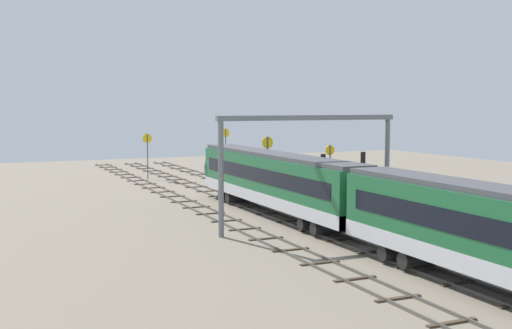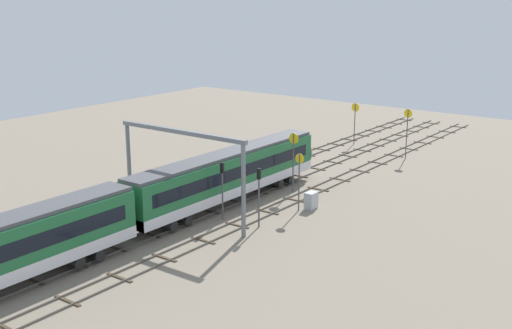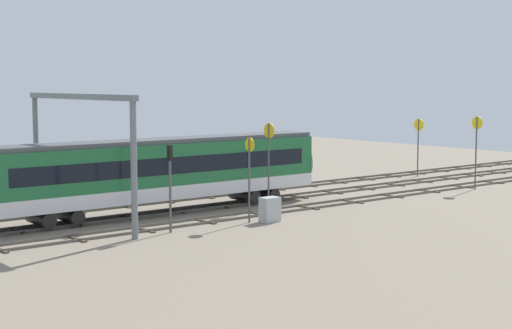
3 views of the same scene
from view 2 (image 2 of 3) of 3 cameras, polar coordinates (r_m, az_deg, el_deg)
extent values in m
plane|color=gray|center=(64.11, 0.13, -2.43)|extent=(107.15, 107.15, 0.00)
cube|color=#59544C|center=(61.36, 3.92, -3.18)|extent=(91.15, 0.07, 0.16)
cube|color=#59544C|center=(62.11, 2.80, -2.94)|extent=(91.15, 0.07, 0.16)
cube|color=#473828|center=(41.76, -20.95, -13.19)|extent=(0.24, 2.40, 0.08)
cube|color=#473828|center=(43.89, -16.11, -11.36)|extent=(0.24, 2.40, 0.08)
cube|color=#473828|center=(46.33, -11.81, -9.64)|extent=(0.24, 2.40, 0.08)
cube|color=#473828|center=(49.03, -8.00, -8.06)|extent=(0.24, 2.40, 0.08)
cube|color=#473828|center=(51.96, -4.63, -6.62)|extent=(0.24, 2.40, 0.08)
cube|color=#473828|center=(55.07, -1.65, -5.32)|extent=(0.24, 2.40, 0.08)
cube|color=#473828|center=(58.34, 1.00, -4.15)|extent=(0.24, 2.40, 0.08)
cube|color=#473828|center=(61.74, 3.35, -3.10)|extent=(0.24, 2.40, 0.08)
cube|color=#473828|center=(65.25, 5.46, -2.16)|extent=(0.24, 2.40, 0.08)
cube|color=#473828|center=(68.86, 7.34, -1.31)|extent=(0.24, 2.40, 0.08)
cube|color=#473828|center=(72.55, 9.03, -0.54)|extent=(0.24, 2.40, 0.08)
cube|color=#473828|center=(76.31, 10.55, 0.15)|extent=(0.24, 2.40, 0.08)
cube|color=#473828|center=(80.12, 11.93, 0.77)|extent=(0.24, 2.40, 0.08)
cube|color=#473828|center=(83.99, 13.19, 1.34)|extent=(0.24, 2.40, 0.08)
cube|color=#473828|center=(87.90, 14.33, 1.86)|extent=(0.24, 2.40, 0.08)
cube|color=#473828|center=(91.85, 15.38, 2.33)|extent=(0.24, 2.40, 0.08)
cube|color=#473828|center=(95.83, 16.34, 2.76)|extent=(0.24, 2.40, 0.08)
cube|color=#473828|center=(99.85, 17.23, 3.16)|extent=(0.24, 2.40, 0.08)
cube|color=#59544C|center=(63.68, 0.65, -2.48)|extent=(91.15, 0.07, 0.16)
cube|color=#59544C|center=(64.49, -0.38, -2.25)|extent=(91.15, 0.07, 0.16)
cube|color=#473828|center=(47.40, -18.84, -9.57)|extent=(0.24, 2.40, 0.08)
cube|color=#473828|center=(49.32, -15.35, -8.32)|extent=(0.24, 2.40, 0.08)
cube|color=#473828|center=(51.44, -12.15, -7.14)|extent=(0.24, 2.40, 0.08)
cube|color=#473828|center=(53.71, -9.23, -6.04)|extent=(0.24, 2.40, 0.08)
cube|color=#473828|center=(56.13, -6.56, -5.02)|extent=(0.24, 2.40, 0.08)
cube|color=#473828|center=(58.68, -4.12, -4.07)|extent=(0.24, 2.40, 0.08)
cube|color=#473828|center=(61.34, -1.90, -3.20)|extent=(0.24, 2.40, 0.08)
cube|color=#473828|center=(64.09, 0.13, -2.40)|extent=(0.24, 2.40, 0.08)
cube|color=#473828|center=(66.93, 1.99, -1.66)|extent=(0.24, 2.40, 0.08)
cube|color=#473828|center=(69.85, 3.69, -0.98)|extent=(0.24, 2.40, 0.08)
cube|color=#473828|center=(72.83, 5.26, -0.36)|extent=(0.24, 2.40, 0.08)
cube|color=#473828|center=(75.87, 6.70, 0.22)|extent=(0.24, 2.40, 0.08)
cube|color=#473828|center=(78.96, 8.03, 0.75)|extent=(0.24, 2.40, 0.08)
cube|color=#473828|center=(82.10, 9.26, 1.24)|extent=(0.24, 2.40, 0.08)
cube|color=#473828|center=(85.28, 10.40, 1.69)|extent=(0.24, 2.40, 0.08)
cube|color=#473828|center=(88.49, 11.45, 2.11)|extent=(0.24, 2.40, 0.08)
cube|color=#473828|center=(91.74, 12.44, 2.50)|extent=(0.24, 2.40, 0.08)
cube|color=#473828|center=(95.01, 13.35, 2.86)|extent=(0.24, 2.40, 0.08)
cube|color=#473828|center=(98.31, 14.21, 3.20)|extent=(0.24, 2.40, 0.08)
cube|color=#473828|center=(101.64, 15.01, 3.51)|extent=(0.24, 2.40, 0.08)
cube|color=#59544C|center=(66.20, -2.38, -1.82)|extent=(91.15, 0.07, 0.16)
cube|color=#59544C|center=(67.07, -3.33, -1.61)|extent=(91.15, 0.07, 0.16)
cube|color=#473828|center=(52.13, -19.11, -7.35)|extent=(0.24, 2.40, 0.08)
cube|color=#473828|center=(53.99, -16.04, -6.33)|extent=(0.24, 2.40, 0.08)
cube|color=#473828|center=(56.01, -13.20, -5.37)|extent=(0.24, 2.40, 0.08)
cube|color=#473828|center=(58.17, -10.58, -4.47)|extent=(0.24, 2.40, 0.08)
cube|color=#473828|center=(60.46, -8.15, -3.62)|extent=(0.24, 2.40, 0.08)
cube|color=#473828|center=(62.86, -5.90, -2.83)|extent=(0.24, 2.40, 0.08)
cube|color=#473828|center=(65.36, -3.83, -2.09)|extent=(0.24, 2.40, 0.08)
cube|color=#473828|center=(67.95, -1.92, -1.41)|extent=(0.24, 2.40, 0.08)
cube|color=#473828|center=(70.62, -0.14, -0.78)|extent=(0.24, 2.40, 0.08)
cube|color=#473828|center=(73.36, 1.50, -0.19)|extent=(0.24, 2.40, 0.08)
cube|color=#473828|center=(76.16, 3.02, 0.35)|extent=(0.24, 2.40, 0.08)
cube|color=#473828|center=(79.02, 4.43, 0.86)|extent=(0.24, 2.40, 0.08)
cube|color=#473828|center=(81.92, 5.74, 1.33)|extent=(0.24, 2.40, 0.08)
cube|color=#473828|center=(84.88, 6.97, 1.76)|extent=(0.24, 2.40, 0.08)
cube|color=#473828|center=(87.87, 8.11, 2.17)|extent=(0.24, 2.40, 0.08)
cube|color=#473828|center=(90.90, 9.17, 2.55)|extent=(0.24, 2.40, 0.08)
cube|color=#473828|center=(93.97, 10.17, 2.90)|extent=(0.24, 2.40, 0.08)
cube|color=#473828|center=(97.06, 11.10, 3.23)|extent=(0.24, 2.40, 0.08)
cube|color=#473828|center=(100.18, 11.98, 3.54)|extent=(0.24, 2.40, 0.08)
cube|color=#473828|center=(103.33, 12.80, 3.83)|extent=(0.24, 2.40, 0.08)
cube|color=#1E6638|center=(59.83, -2.48, -0.85)|extent=(24.00, 2.90, 3.60)
cube|color=silver|center=(60.21, -2.46, -2.09)|extent=(24.00, 2.94, 0.90)
cube|color=#4C4C51|center=(59.34, -2.50, 0.96)|extent=(24.00, 2.50, 0.30)
cube|color=black|center=(58.84, -1.38, -0.67)|extent=(22.00, 0.04, 1.10)
cube|color=black|center=(60.62, -3.55, -0.24)|extent=(22.00, 0.04, 1.10)
cylinder|color=black|center=(54.45, -8.17, -5.07)|extent=(0.90, 2.70, 0.90)
cylinder|color=black|center=(55.66, -6.87, -4.58)|extent=(0.90, 2.70, 0.90)
cylinder|color=black|center=(65.64, 1.28, -1.47)|extent=(0.90, 2.70, 0.90)
cylinder|color=black|center=(67.06, 2.17, -1.12)|extent=(0.90, 2.70, 0.90)
cylinder|color=black|center=(48.71, -16.06, -7.95)|extent=(0.90, 2.70, 0.90)
cylinder|color=black|center=(49.72, -14.41, -7.36)|extent=(0.90, 2.70, 0.90)
cone|color=silver|center=(69.95, 4.15, 1.27)|extent=(1.60, 3.24, 3.24)
cylinder|color=slate|center=(51.38, -1.10, -2.38)|extent=(0.36, 0.36, 7.60)
cylinder|color=slate|center=(59.96, -11.01, -0.15)|extent=(0.36, 0.36, 7.60)
cube|color=slate|center=(54.50, -6.56, 2.84)|extent=(0.40, 13.65, 0.35)
cylinder|color=#4C4C51|center=(85.09, 8.60, 3.53)|extent=(0.12, 0.12, 5.27)
cylinder|color=yellow|center=(84.74, 8.67, 4.95)|extent=(0.05, 1.09, 1.09)
cube|color=black|center=(84.77, 8.68, 4.95)|extent=(0.02, 0.49, 0.12)
cylinder|color=#4C4C51|center=(78.47, 13.02, 2.59)|extent=(0.12, 0.12, 5.86)
cylinder|color=yellow|center=(78.04, 13.14, 4.37)|extent=(0.05, 1.01, 1.01)
cube|color=black|center=(78.07, 13.15, 4.37)|extent=(0.02, 0.45, 0.12)
cylinder|color=#4C4C51|center=(63.69, 3.26, 0.15)|extent=(0.12, 0.12, 5.81)
cylinder|color=yellow|center=(63.16, 3.32, 2.28)|extent=(0.05, 1.06, 1.06)
cube|color=black|center=(63.19, 3.33, 2.29)|extent=(0.02, 0.48, 0.12)
cylinder|color=#4C4C51|center=(58.08, 3.77, -1.60)|extent=(0.12, 0.12, 5.23)
cylinder|color=yellow|center=(57.53, 3.83, 0.53)|extent=(0.05, 0.87, 0.87)
cube|color=black|center=(57.55, 3.85, 0.54)|extent=(0.02, 0.39, 0.12)
cylinder|color=#4C4C51|center=(56.04, -2.94, -2.79)|extent=(0.14, 0.14, 4.13)
cube|color=black|center=(55.34, -2.98, -0.30)|extent=(0.20, 0.32, 0.90)
sphere|color=green|center=(55.37, -2.91, -0.08)|extent=(0.20, 0.20, 0.20)
sphere|color=#262626|center=(55.47, -2.90, -0.47)|extent=(0.20, 0.20, 0.20)
cylinder|color=#4C4C51|center=(54.08, 0.26, -3.40)|extent=(0.14, 0.14, 4.17)
cube|color=black|center=(53.34, 0.26, -0.82)|extent=(0.20, 0.32, 0.90)
sphere|color=green|center=(53.37, 0.33, -0.58)|extent=(0.20, 0.20, 0.20)
sphere|color=#262626|center=(53.48, 0.33, -0.99)|extent=(0.20, 0.20, 0.20)
cube|color=#B2B7BC|center=(59.28, 4.83, -3.15)|extent=(1.18, 0.82, 1.54)
cube|color=#333333|center=(59.70, 5.14, -2.79)|extent=(0.02, 0.57, 0.24)
camera|label=1|loc=(58.74, -51.99, -1.13)|focal=44.68mm
camera|label=3|loc=(21.33, 53.83, -20.65)|focal=54.94mm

